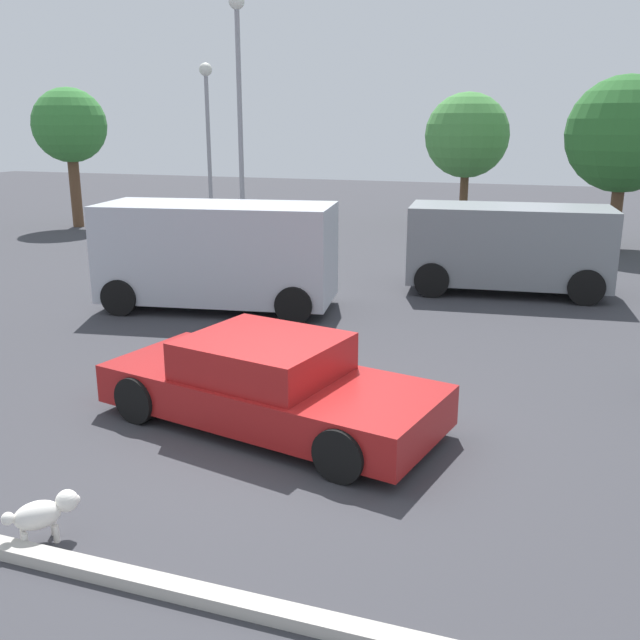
{
  "coord_description": "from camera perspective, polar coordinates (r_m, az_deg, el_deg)",
  "views": [
    {
      "loc": [
        3.17,
        -7.68,
        3.87
      ],
      "look_at": [
        -0.27,
        2.29,
        0.9
      ],
      "focal_mm": 39.44,
      "sensor_mm": 36.0,
      "label": 1
    }
  ],
  "objects": [
    {
      "name": "tree_back_center",
      "position": [
        28.61,
        -19.65,
        14.56
      ],
      "size": [
        2.72,
        2.72,
        5.13
      ],
      "color": "brown",
      "rests_on": "ground_plane"
    },
    {
      "name": "van_white",
      "position": [
        15.13,
        -8.27,
        5.42
      ],
      "size": [
        5.14,
        2.79,
        2.24
      ],
      "rotation": [
        0.0,
        0.0,
        0.16
      ],
      "color": "#B2B7C1",
      "rests_on": "ground_plane"
    },
    {
      "name": "light_post_near",
      "position": [
        25.49,
        -9.11,
        15.84
      ],
      "size": [
        0.44,
        0.44,
        5.82
      ],
      "color": "gray",
      "rests_on": "ground_plane"
    },
    {
      "name": "sedan_foreground",
      "position": [
        9.31,
        -4.17,
        -5.22
      ],
      "size": [
        4.8,
        2.75,
        1.18
      ],
      "rotation": [
        0.0,
        0.0,
        -0.21
      ],
      "color": "maroon",
      "rests_on": "ground_plane"
    },
    {
      "name": "parking_curb",
      "position": [
        6.65,
        -14.4,
        -19.81
      ],
      "size": [
        7.06,
        0.2,
        0.12
      ],
      "primitive_type": "cube",
      "color": "#B7B2A8",
      "rests_on": "ground_plane"
    },
    {
      "name": "tree_back_left",
      "position": [
        27.62,
        11.83,
        14.42
      ],
      "size": [
        3.12,
        3.12,
        4.97
      ],
      "color": "brown",
      "rests_on": "ground_plane"
    },
    {
      "name": "suv_dark",
      "position": [
        17.05,
        15.05,
        5.85
      ],
      "size": [
        4.73,
        2.52,
        2.02
      ],
      "rotation": [
        0.0,
        0.0,
        0.11
      ],
      "color": "gray",
      "rests_on": "ground_plane"
    },
    {
      "name": "ground_plane",
      "position": [
        9.17,
        -3.13,
        -9.27
      ],
      "size": [
        80.0,
        80.0,
        0.0
      ],
      "primitive_type": "plane",
      "color": "#38383D"
    },
    {
      "name": "light_post_mid",
      "position": [
        21.1,
        -6.59,
        18.33
      ],
      "size": [
        0.44,
        0.44,
        7.3
      ],
      "color": "gray",
      "rests_on": "ground_plane"
    },
    {
      "name": "tree_far_right",
      "position": [
        24.01,
        23.48,
        13.62
      ],
      "size": [
        3.52,
        3.52,
        5.29
      ],
      "color": "brown",
      "rests_on": "ground_plane"
    },
    {
      "name": "dog",
      "position": [
        7.4,
        -21.51,
        -14.34
      ],
      "size": [
        0.53,
        0.57,
        0.47
      ],
      "rotation": [
        0.0,
        0.0,
        0.85
      ],
      "color": "white",
      "rests_on": "ground_plane"
    }
  ]
}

